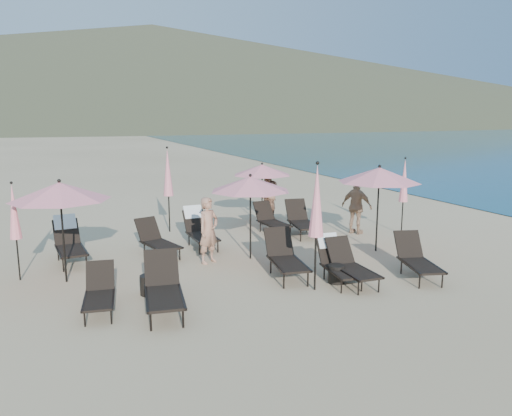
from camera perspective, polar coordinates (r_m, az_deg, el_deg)
name	(u,v)px	position (r m, az deg, el deg)	size (l,w,h in m)	color
ground	(324,281)	(11.64, 7.74, -8.27)	(800.00, 800.00, 0.00)	#D6BA8C
volcanic_headland	(171,75)	(322.20, -9.66, 14.78)	(690.00, 690.00, 55.00)	brown
lounger_0	(99,292)	(10.21, -17.47, -9.12)	(0.78, 1.53, 0.84)	black
lounger_1	(163,287)	(9.87, -10.53, -8.90)	(0.97, 1.90, 1.04)	black
lounger_2	(285,256)	(11.76, 3.36, -5.55)	(0.96, 1.85, 1.02)	black
lounger_3	(351,264)	(11.49, 10.78, -6.35)	(0.69, 1.63, 0.92)	black
lounger_4	(337,261)	(11.58, 9.20, -5.98)	(0.78, 1.63, 0.98)	black
lounger_5	(417,258)	(12.27, 17.91, -5.51)	(1.10, 1.77, 0.95)	black
lounger_6	(69,241)	(13.79, -20.60, -3.54)	(0.78, 1.82, 1.11)	black
lounger_7	(157,240)	(13.65, -11.26, -3.58)	(1.02, 1.74, 0.94)	black
lounger_8	(199,228)	(14.44, -6.53, -2.33)	(0.65, 1.73, 1.08)	black
lounger_9	(271,219)	(15.91, 1.71, -1.32)	(0.70, 1.64, 0.93)	black
lounger_10	(301,220)	(15.74, 5.20, -1.34)	(1.00, 1.87, 1.02)	black
umbrella_open_0	(60,191)	(11.80, -21.51, 1.79)	(2.20, 2.20, 2.36)	black
umbrella_open_1	(250,184)	(12.80, -0.65, 2.78)	(2.09, 2.09, 2.25)	black
umbrella_open_2	(379,175)	(13.92, 13.91, 3.69)	(2.24, 2.24, 2.41)	black
umbrella_open_3	(262,170)	(16.84, 0.70, 4.38)	(1.99, 1.99, 2.14)	black
umbrella_closed_0	(317,202)	(10.57, 6.95, 0.73)	(0.33, 0.33, 2.80)	black
umbrella_closed_1	(404,181)	(16.19, 16.58, 2.99)	(0.29, 0.29, 2.44)	black
umbrella_closed_2	(14,212)	(12.43, -25.93, -0.43)	(0.27, 0.27, 2.29)	black
umbrella_closed_3	(168,173)	(16.07, -10.04, 3.98)	(0.32, 0.32, 2.75)	black
side_table_0	(149,285)	(10.89, -12.17, -8.59)	(0.37, 0.37, 0.42)	black
side_table_1	(336,274)	(11.50, 9.16, -7.45)	(0.38, 0.38, 0.41)	black
beachgoer_a	(208,230)	(12.73, -5.45, -2.56)	(0.62, 0.41, 1.70)	#AA765C
beachgoer_b	(269,194)	(17.90, 1.51, 1.60)	(0.89, 0.69, 1.82)	#A06F52
beachgoer_c	(357,206)	(16.04, 11.44, 0.18)	(1.03, 0.43, 1.76)	tan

